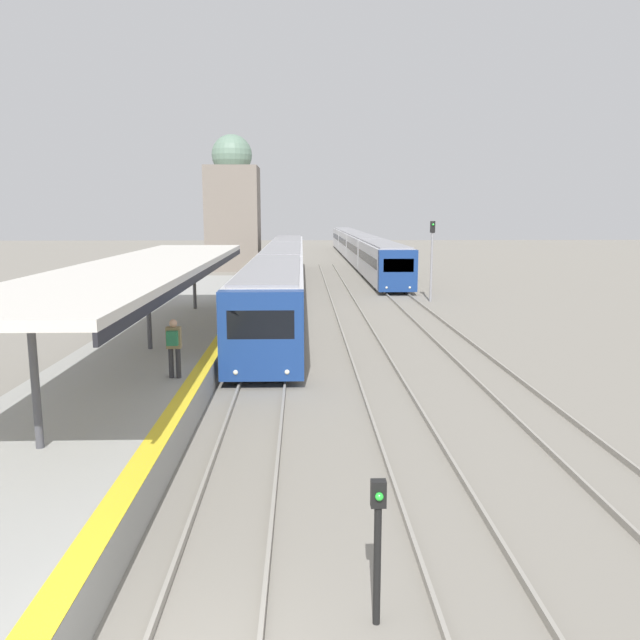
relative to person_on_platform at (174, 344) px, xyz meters
The scene contains 7 objects.
platform_canopy 4.56m from the person_on_platform, 111.97° to the left, with size 4.00×22.65×2.94m.
person_on_platform is the anchor object (origin of this frame).
train_near 24.70m from the person_on_platform, 84.68° to the left, with size 2.68×45.58×3.19m.
train_far 54.84m from the person_on_platform, 79.58° to the left, with size 2.59×60.41×3.15m.
signal_post_near 10.53m from the person_on_platform, 64.41° to the right, with size 0.20×0.22×2.04m.
signal_mast_far 24.00m from the person_on_platform, 61.27° to the left, with size 0.28×0.29×4.95m.
distant_domed_building 44.17m from the person_on_platform, 93.92° to the left, with size 4.96×4.96×12.73m.
Camera 1 is at (1.27, -6.08, 5.44)m, focal length 35.00 mm.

